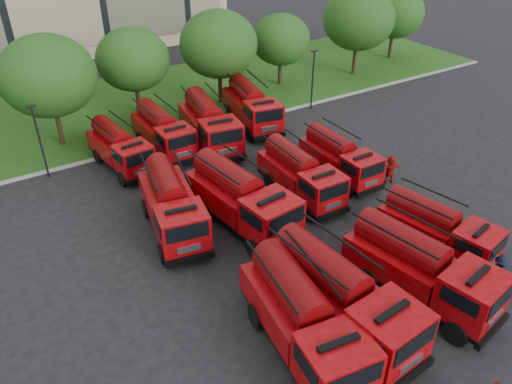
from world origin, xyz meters
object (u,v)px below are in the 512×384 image
(fire_truck_7, at_px, (339,157))
(firefighter_2, at_px, (491,269))
(firefighter_3, at_px, (494,286))
(fire_truck_3, at_px, (437,229))
(fire_truck_8, at_px, (120,148))
(fire_truck_0, at_px, (303,319))
(fire_truck_2, at_px, (420,268))
(firefighter_5, at_px, (388,182))
(fire_truck_10, at_px, (209,124))
(fire_truck_1, at_px, (340,297))
(fire_truck_4, at_px, (172,205))
(fire_truck_5, at_px, (241,199))
(fire_truck_11, at_px, (252,106))
(firefighter_4, at_px, (267,284))
(fire_truck_9, at_px, (163,131))
(fire_truck_6, at_px, (300,174))

(fire_truck_7, distance_m, firefighter_2, 11.55)
(firefighter_3, bearing_deg, firefighter_2, -141.91)
(fire_truck_3, distance_m, fire_truck_8, 20.91)
(fire_truck_0, height_order, fire_truck_2, fire_truck_0)
(fire_truck_7, relative_size, firefighter_5, 3.30)
(firefighter_2, height_order, firefighter_3, firefighter_3)
(fire_truck_10, height_order, firefighter_5, fire_truck_10)
(fire_truck_3, distance_m, firefighter_3, 3.83)
(fire_truck_1, relative_size, fire_truck_8, 1.22)
(fire_truck_4, bearing_deg, fire_truck_3, -29.20)
(fire_truck_5, xyz_separation_m, fire_truck_11, (7.63, 11.33, -0.12))
(fire_truck_5, height_order, fire_truck_8, fire_truck_5)
(fire_truck_10, bearing_deg, firefighter_4, -98.49)
(fire_truck_2, xyz_separation_m, fire_truck_7, (4.16, 10.73, -0.27))
(fire_truck_10, xyz_separation_m, firefighter_2, (5.81, -20.02, -1.76))
(fire_truck_3, relative_size, fire_truck_10, 0.84)
(firefighter_2, distance_m, firefighter_3, 1.35)
(fire_truck_5, height_order, firefighter_4, fire_truck_5)
(firefighter_4, bearing_deg, fire_truck_0, 125.84)
(fire_truck_1, bearing_deg, fire_truck_2, -10.80)
(fire_truck_2, height_order, fire_truck_4, fire_truck_2)
(fire_truck_1, bearing_deg, fire_truck_8, 94.92)
(fire_truck_0, distance_m, firefighter_2, 11.49)
(fire_truck_0, xyz_separation_m, fire_truck_11, (10.01, 20.40, -0.07))
(fire_truck_4, height_order, fire_truck_11, same)
(fire_truck_3, bearing_deg, fire_truck_9, 100.74)
(fire_truck_6, xyz_separation_m, firefighter_2, (4.26, -10.87, -1.55))
(firefighter_2, relative_size, firefighter_3, 0.86)
(fire_truck_7, distance_m, firefighter_4, 11.65)
(fire_truck_3, bearing_deg, firefighter_3, -95.10)
(fire_truck_4, xyz_separation_m, fire_truck_6, (8.15, -0.89, -0.13))
(fire_truck_0, distance_m, fire_truck_6, 12.08)
(fire_truck_6, relative_size, fire_truck_11, 0.89)
(fire_truck_4, distance_m, fire_truck_6, 8.20)
(fire_truck_3, distance_m, fire_truck_4, 14.31)
(firefighter_4, bearing_deg, fire_truck_4, -24.35)
(firefighter_3, xyz_separation_m, firefighter_4, (-9.38, 6.09, 0.00))
(firefighter_2, bearing_deg, fire_truck_8, 14.96)
(fire_truck_6, bearing_deg, fire_truck_8, 132.11)
(firefighter_5, bearing_deg, fire_truck_7, -32.64)
(fire_truck_4, relative_size, firefighter_3, 4.09)
(fire_truck_10, bearing_deg, firefighter_2, -65.17)
(firefighter_3, bearing_deg, fire_truck_10, -81.00)
(fire_truck_0, height_order, fire_truck_10, fire_truck_10)
(fire_truck_3, xyz_separation_m, firefighter_4, (-8.97, 2.57, -1.46))
(fire_truck_5, relative_size, firefighter_2, 5.02)
(fire_truck_6, relative_size, firefighter_4, 4.42)
(fire_truck_4, height_order, firefighter_5, fire_truck_4)
(fire_truck_10, distance_m, firefighter_5, 13.37)
(fire_truck_8, bearing_deg, fire_truck_4, -96.07)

